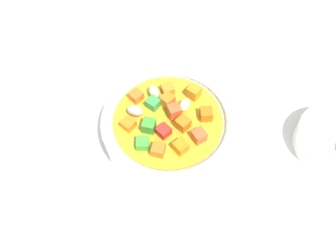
% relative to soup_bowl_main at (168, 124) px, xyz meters
% --- Properties ---
extents(ground_plane, '(1.40, 1.40, 0.02)m').
position_rel_soup_bowl_main_xyz_m(ground_plane, '(-0.00, 0.00, -0.04)').
color(ground_plane, silver).
extents(soup_bowl_main, '(0.20, 0.20, 0.06)m').
position_rel_soup_bowl_main_xyz_m(soup_bowl_main, '(0.00, 0.00, 0.00)').
color(soup_bowl_main, white).
rests_on(soup_bowl_main, ground_plane).
extents(spoon, '(0.19, 0.04, 0.01)m').
position_rel_soup_bowl_main_xyz_m(spoon, '(0.11, 0.15, -0.02)').
color(spoon, silver).
rests_on(spoon, ground_plane).
extents(side_bowl_small, '(0.12, 0.12, 0.05)m').
position_rel_soup_bowl_main_xyz_m(side_bowl_small, '(-0.18, -0.17, -0.00)').
color(side_bowl_small, white).
rests_on(side_bowl_small, ground_plane).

